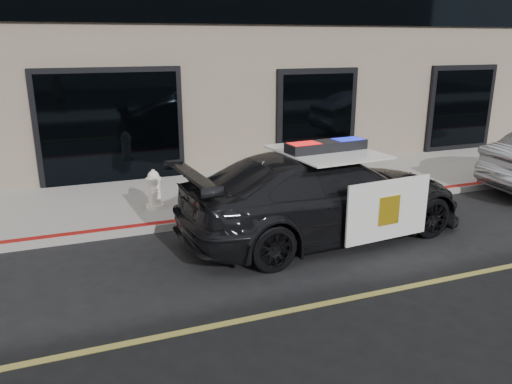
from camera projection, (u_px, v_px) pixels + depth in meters
name	position (u px, v px, depth m)	size (l,w,h in m)	color
ground	(251.00, 319.00, 6.48)	(120.00, 120.00, 0.00)	black
sidewalk_n	(170.00, 199.00, 11.15)	(60.00, 3.50, 0.15)	gray
police_car	(325.00, 194.00, 9.05)	(3.15, 5.80, 1.77)	black
fire_hydrant	(154.00, 190.00, 10.18)	(0.37, 0.51, 0.81)	white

